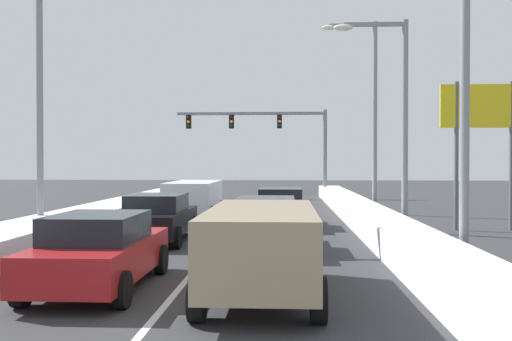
% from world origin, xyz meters
% --- Properties ---
extents(ground_plane, '(120.00, 120.00, 0.00)m').
position_xyz_m(ground_plane, '(0.00, 14.42, 0.00)').
color(ground_plane, '#333335').
extents(lane_stripe_between_right_lane_and_center_lane, '(0.14, 39.67, 0.01)m').
position_xyz_m(lane_stripe_between_right_lane_and_center_lane, '(-0.00, 18.03, 0.00)').
color(lane_stripe_between_right_lane_and_center_lane, silver).
rests_on(lane_stripe_between_right_lane_and_center_lane, ground).
extents(snow_bank_right_shoulder, '(1.45, 39.67, 0.79)m').
position_xyz_m(snow_bank_right_shoulder, '(5.30, 18.03, 0.39)').
color(snow_bank_right_shoulder, white).
rests_on(snow_bank_right_shoulder, ground).
extents(snow_bank_left_shoulder, '(2.15, 39.67, 0.75)m').
position_xyz_m(snow_bank_left_shoulder, '(-5.30, 18.03, 0.38)').
color(snow_bank_left_shoulder, white).
rests_on(snow_bank_left_shoulder, ground).
extents(suv_tan_right_lane_nearest, '(2.16, 4.90, 1.67)m').
position_xyz_m(suv_tan_right_lane_nearest, '(1.68, 6.05, 1.02)').
color(suv_tan_right_lane_nearest, '#937F60').
rests_on(suv_tan_right_lane_nearest, ground).
extents(sedan_gray_right_lane_second, '(2.00, 4.50, 1.51)m').
position_xyz_m(sedan_gray_right_lane_second, '(1.55, 11.99, 0.76)').
color(sedan_gray_right_lane_second, slate).
rests_on(sedan_gray_right_lane_second, ground).
extents(sedan_charcoal_right_lane_third, '(2.00, 4.50, 1.51)m').
position_xyz_m(sedan_charcoal_right_lane_third, '(1.93, 17.92, 0.76)').
color(sedan_charcoal_right_lane_third, '#38383D').
rests_on(sedan_charcoal_right_lane_third, ground).
extents(sedan_red_center_lane_nearest, '(2.00, 4.50, 1.51)m').
position_xyz_m(sedan_red_center_lane_nearest, '(-1.59, 6.62, 0.76)').
color(sedan_red_center_lane_nearest, maroon).
rests_on(sedan_red_center_lane_nearest, ground).
extents(sedan_black_center_lane_second, '(2.00, 4.50, 1.51)m').
position_xyz_m(sedan_black_center_lane_second, '(-1.94, 13.46, 0.76)').
color(sedan_black_center_lane_second, black).
rests_on(sedan_black_center_lane_second, ground).
extents(suv_white_center_lane_third, '(2.16, 4.90, 1.67)m').
position_xyz_m(suv_white_center_lane_third, '(-1.88, 20.31, 1.02)').
color(suv_white_center_lane_third, silver).
rests_on(suv_white_center_lane_third, ground).
extents(traffic_light_gantry, '(10.60, 0.47, 6.20)m').
position_xyz_m(traffic_light_gantry, '(1.18, 36.05, 4.72)').
color(traffic_light_gantry, slate).
rests_on(traffic_light_gantry, ground).
extents(street_lamp_right_near, '(2.66, 0.36, 9.47)m').
position_xyz_m(street_lamp_right_near, '(5.97, 9.02, 5.57)').
color(street_lamp_right_near, gray).
rests_on(street_lamp_right_near, ground).
extents(street_lamp_right_mid, '(2.66, 0.36, 7.61)m').
position_xyz_m(street_lamp_right_mid, '(6.01, 16.23, 4.60)').
color(street_lamp_right_mid, gray).
rests_on(street_lamp_right_mid, ground).
extents(street_lamp_right_far, '(2.66, 0.36, 9.29)m').
position_xyz_m(street_lamp_right_far, '(6.11, 23.44, 5.47)').
color(street_lamp_right_far, gray).
rests_on(street_lamp_right_far, ground).
extents(street_lamp_left_mid, '(2.66, 0.36, 8.91)m').
position_xyz_m(street_lamp_left_mid, '(-5.72, 14.16, 5.28)').
color(street_lamp_left_mid, gray).
rests_on(street_lamp_left_mid, ground).
extents(roadside_sign_right, '(3.20, 0.16, 5.50)m').
position_xyz_m(roadside_sign_right, '(9.44, 17.02, 4.02)').
color(roadside_sign_right, '#59595B').
rests_on(roadside_sign_right, ground).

